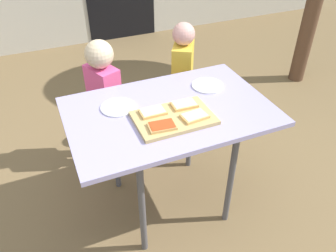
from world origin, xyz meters
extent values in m
plane|color=brown|center=(0.00, 0.00, 0.00)|extent=(16.00, 16.00, 0.00)
cube|color=#9991BE|center=(0.00, 0.00, 0.75)|extent=(1.15, 0.75, 0.03)
cylinder|color=#4C4C51|center=(-0.28, -0.28, 0.37)|extent=(0.04, 0.04, 0.74)
cylinder|color=#4C4C51|center=(0.28, -0.28, 0.37)|extent=(0.04, 0.04, 0.74)
cylinder|color=#4C4C51|center=(-0.28, 0.28, 0.37)|extent=(0.04, 0.04, 0.74)
cylinder|color=#4C4C51|center=(0.28, 0.28, 0.37)|extent=(0.04, 0.04, 0.74)
cube|color=tan|center=(-0.02, -0.10, 0.78)|extent=(0.42, 0.28, 0.02)
cube|color=tan|center=(-0.11, -0.03, 0.79)|extent=(0.14, 0.09, 0.02)
cube|color=#F0E99F|center=(-0.11, -0.03, 0.80)|extent=(0.13, 0.08, 0.00)
cube|color=tan|center=(0.08, -0.03, 0.79)|extent=(0.14, 0.10, 0.02)
cube|color=#F0E99F|center=(0.08, -0.03, 0.80)|extent=(0.13, 0.09, 0.00)
cube|color=tan|center=(0.08, -0.15, 0.79)|extent=(0.15, 0.10, 0.02)
cube|color=#F0E99F|center=(0.08, -0.15, 0.80)|extent=(0.13, 0.09, 0.00)
cube|color=tan|center=(-0.11, -0.17, 0.79)|extent=(0.15, 0.10, 0.02)
cube|color=#AD3D18|center=(-0.11, -0.17, 0.80)|extent=(0.13, 0.09, 0.00)
cylinder|color=white|center=(0.32, 0.14, 0.77)|extent=(0.20, 0.20, 0.01)
cylinder|color=white|center=(-0.26, 0.13, 0.77)|extent=(0.20, 0.20, 0.01)
cylinder|color=#441F3F|center=(-0.27, 0.67, 0.23)|extent=(0.09, 0.09, 0.47)
cylinder|color=#441F3F|center=(-0.21, 0.54, 0.23)|extent=(0.09, 0.09, 0.47)
cube|color=#E54C8C|center=(-0.24, 0.60, 0.63)|extent=(0.22, 0.27, 0.33)
sphere|color=beige|center=(-0.24, 0.60, 0.89)|extent=(0.19, 0.19, 0.19)
cylinder|color=#414B50|center=(0.41, 0.67, 0.23)|extent=(0.09, 0.09, 0.46)
cylinder|color=#414B50|center=(0.33, 0.55, 0.23)|extent=(0.09, 0.09, 0.46)
cube|color=gold|center=(0.37, 0.61, 0.65)|extent=(0.24, 0.28, 0.39)
sphere|color=tan|center=(0.37, 0.61, 0.92)|extent=(0.16, 0.16, 0.16)
cylinder|color=brown|center=(1.97, 1.07, 0.81)|extent=(0.16, 0.16, 1.62)
camera|label=1|loc=(-0.63, -1.46, 1.84)|focal=36.51mm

